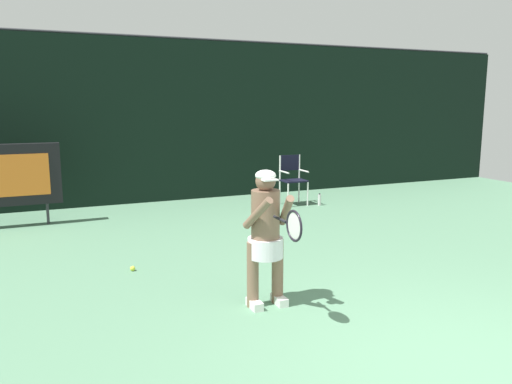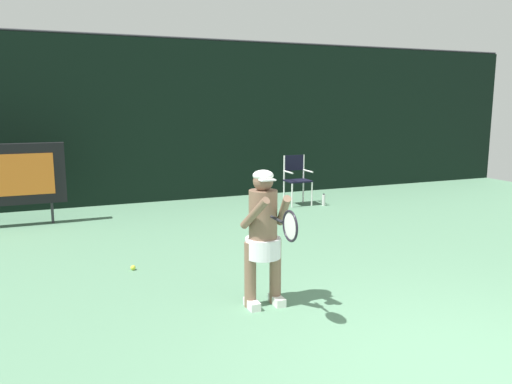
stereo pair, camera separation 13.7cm
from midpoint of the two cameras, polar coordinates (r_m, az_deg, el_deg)
backdrop_screen at (r=11.79m, az=-6.64°, el=7.96°), size 18.00×0.12×3.66m
scoreboard at (r=10.07m, az=-26.53°, el=1.70°), size 2.20×0.21×1.50m
umpire_chair at (r=11.16m, az=4.94°, el=1.74°), size 0.52×0.44×1.08m
water_bottle at (r=11.17m, az=7.96°, el=-0.90°), size 0.07×0.07×0.27m
tennis_player at (r=5.51m, az=1.56°, el=-4.53°), size 0.52×0.59×1.51m
tennis_racket at (r=4.91m, az=4.54°, el=-3.78°), size 0.03×0.60×0.31m
tennis_ball_loose at (r=7.06m, az=-13.12°, el=-8.28°), size 0.07×0.07×0.07m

